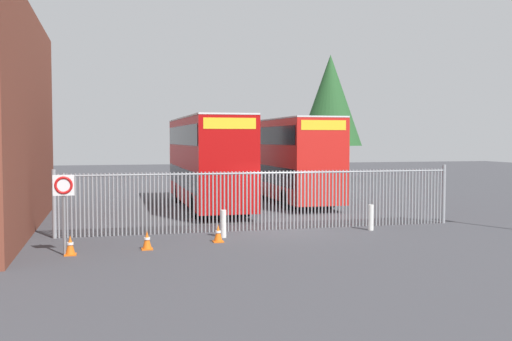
{
  "coord_description": "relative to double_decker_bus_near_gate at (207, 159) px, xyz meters",
  "views": [
    {
      "loc": [
        -6.36,
        -21.02,
        3.38
      ],
      "look_at": [
        0.0,
        4.0,
        2.0
      ],
      "focal_mm": 41.47,
      "sensor_mm": 36.0,
      "label": 1
    }
  ],
  "objects": [
    {
      "name": "ground_plane",
      "position": [
        1.59,
        0.67,
        -2.42
      ],
      "size": [
        100.0,
        100.0,
        0.0
      ],
      "primitive_type": "plane",
      "color": "#3D3D42"
    },
    {
      "name": "palisade_fence",
      "position": [
        0.93,
        -7.33,
        -1.24
      ],
      "size": [
        14.99,
        0.14,
        2.35
      ],
      "color": "gray",
      "rests_on": "ground"
    },
    {
      "name": "double_decker_bus_near_gate",
      "position": [
        0.0,
        0.0,
        0.0
      ],
      "size": [
        2.54,
        10.81,
        4.42
      ],
      "color": "#B70C0C",
      "rests_on": "ground"
    },
    {
      "name": "double_decker_bus_behind_fence_left",
      "position": [
        4.67,
        1.9,
        0.0
      ],
      "size": [
        2.54,
        10.81,
        4.42
      ],
      "color": "red",
      "rests_on": "ground"
    },
    {
      "name": "bollard_near_left",
      "position": [
        -0.9,
        -8.57,
        -1.95
      ],
      "size": [
        0.2,
        0.2,
        0.95
      ],
      "primitive_type": "cylinder",
      "color": "silver",
      "rests_on": "ground"
    },
    {
      "name": "bollard_center_front",
      "position": [
        4.71,
        -8.33,
        -1.95
      ],
      "size": [
        0.2,
        0.2,
        0.95
      ],
      "primitive_type": "cylinder",
      "color": "silver",
      "rests_on": "ground"
    },
    {
      "name": "traffic_cone_by_gate",
      "position": [
        -1.24,
        -9.42,
        -2.13
      ],
      "size": [
        0.34,
        0.34,
        0.59
      ],
      "color": "orange",
      "rests_on": "ground"
    },
    {
      "name": "traffic_cone_mid_forecourt",
      "position": [
        -3.59,
        -10.17,
        -2.13
      ],
      "size": [
        0.34,
        0.34,
        0.59
      ],
      "color": "orange",
      "rests_on": "ground"
    },
    {
      "name": "traffic_cone_near_kerb",
      "position": [
        -5.81,
        -10.52,
        -2.13
      ],
      "size": [
        0.34,
        0.34,
        0.59
      ],
      "color": "orange",
      "rests_on": "ground"
    },
    {
      "name": "speed_limit_sign_post",
      "position": [
        -5.96,
        -10.55,
        -0.65
      ],
      "size": [
        0.6,
        0.14,
        2.4
      ],
      "color": "slate",
      "rests_on": "ground"
    },
    {
      "name": "tree_tall_back",
      "position": [
        13.84,
        19.13,
        4.25
      ],
      "size": [
        5.41,
        5.41,
        10.54
      ],
      "color": "#4C3823",
      "rests_on": "ground"
    }
  ]
}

